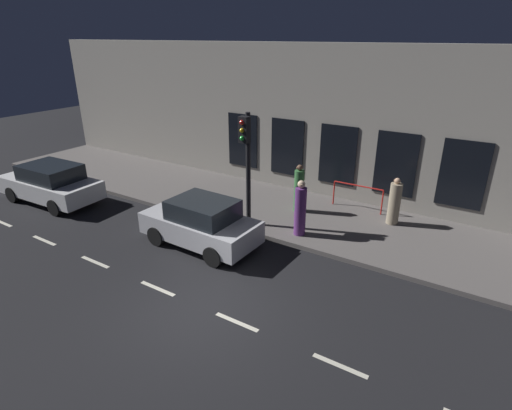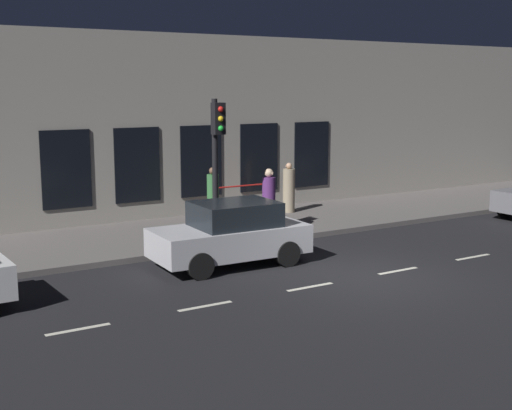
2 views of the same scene
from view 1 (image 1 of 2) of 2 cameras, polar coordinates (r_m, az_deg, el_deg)
The scene contains 11 objects.
ground_plane at distance 10.62m, azimuth -7.27°, elevation -14.12°, with size 60.00×60.00×0.00m, color black.
sidewalk at distance 15.21m, azimuth 7.69°, elevation -1.79°, with size 4.50×32.00×0.15m.
building_facade at distance 16.55m, azimuth 12.05°, elevation 10.72°, with size 0.65×32.00×6.07m.
lane_centre_line at distance 10.13m, azimuth -2.70°, elevation -16.02°, with size 0.12×27.20×0.01m.
traffic_light at distance 13.46m, azimuth -1.35°, elevation 7.28°, with size 0.50×0.32×3.91m.
parked_car_0 at distance 18.43m, azimuth -26.74°, elevation 2.73°, with size 2.07×4.40×1.58m.
parked_car_2 at distance 13.12m, azimuth -7.69°, elevation -2.50°, with size 1.92×3.86×1.58m.
pedestrian_0 at distance 13.43m, azimuth 6.20°, elevation -0.68°, with size 0.52×0.52×1.90m.
pedestrian_1 at distance 14.97m, azimuth 18.77°, elevation 0.26°, with size 0.44×0.44×1.69m.
pedestrian_2 at distance 15.26m, azimuth 6.01°, elevation 2.12°, with size 0.51×0.51×1.81m.
red_railing at distance 15.84m, azimuth 14.04°, elevation 1.82°, with size 0.05×1.94×0.97m.
Camera 1 is at (-6.42, -5.60, 6.35)m, focal length 28.63 mm.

